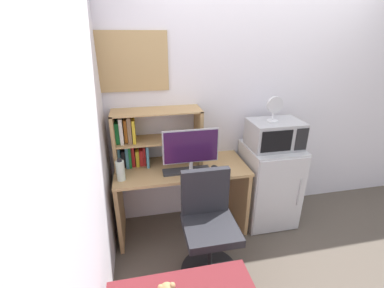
{
  "coord_description": "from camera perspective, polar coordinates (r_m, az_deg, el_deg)",
  "views": [
    {
      "loc": [
        -1.27,
        -2.58,
        1.97
      ],
      "look_at": [
        -0.8,
        -0.31,
        1.0
      ],
      "focal_mm": 24.86,
      "sensor_mm": 36.0,
      "label": 1
    }
  ],
  "objects": [
    {
      "name": "wall_back",
      "position": [
        3.16,
        20.84,
        9.11
      ],
      "size": [
        6.4,
        0.04,
        2.6
      ],
      "primitive_type": "cube",
      "color": "silver",
      "rests_on": "ground_plane"
    },
    {
      "name": "wall_left",
      "position": [
        1.24,
        -26.55,
        -12.78
      ],
      "size": [
        0.04,
        4.4,
        2.6
      ],
      "primitive_type": "cube",
      "color": "silver",
      "rests_on": "ground_plane"
    },
    {
      "name": "desk",
      "position": [
        2.74,
        -2.19,
        -9.1
      ],
      "size": [
        1.29,
        0.56,
        0.75
      ],
      "color": "tan",
      "rests_on": "ground_plane"
    },
    {
      "name": "hutch_bookshelf",
      "position": [
        2.62,
        -10.28,
        1.29
      ],
      "size": [
        0.85,
        0.29,
        0.55
      ],
      "color": "tan",
      "rests_on": "desk"
    },
    {
      "name": "monitor",
      "position": [
        2.4,
        -0.23,
        -1.15
      ],
      "size": [
        0.51,
        0.19,
        0.44
      ],
      "color": "#B7B7BC",
      "rests_on": "desk"
    },
    {
      "name": "keyboard",
      "position": [
        2.54,
        -1.19,
        -5.74
      ],
      "size": [
        0.45,
        0.12,
        0.02
      ],
      "primitive_type": "cube",
      "color": "#333338",
      "rests_on": "desk"
    },
    {
      "name": "computer_mouse",
      "position": [
        2.58,
        4.89,
        -5.13
      ],
      "size": [
        0.07,
        0.1,
        0.04
      ],
      "primitive_type": "ellipsoid",
      "color": "black",
      "rests_on": "desk"
    },
    {
      "name": "water_bottle",
      "position": [
        2.45,
        -15.09,
        -5.47
      ],
      "size": [
        0.08,
        0.08,
        0.21
      ],
      "color": "silver",
      "rests_on": "desk"
    },
    {
      "name": "mini_fridge",
      "position": [
        3.05,
        16.07,
        -8.25
      ],
      "size": [
        0.55,
        0.55,
        0.88
      ],
      "color": "silver",
      "rests_on": "ground_plane"
    },
    {
      "name": "microwave",
      "position": [
        2.81,
        17.31,
        2.01
      ],
      "size": [
        0.52,
        0.37,
        0.28
      ],
      "color": "#ADADB2",
      "rests_on": "mini_fridge"
    },
    {
      "name": "desk_fan",
      "position": [
        2.7,
        17.26,
        7.45
      ],
      "size": [
        0.16,
        0.11,
        0.25
      ],
      "color": "silver",
      "rests_on": "microwave"
    },
    {
      "name": "desk_chair",
      "position": [
        2.37,
        3.56,
        -18.13
      ],
      "size": [
        0.5,
        0.5,
        0.93
      ],
      "color": "black",
      "rests_on": "ground_plane"
    },
    {
      "name": "wall_corkboard",
      "position": [
        2.58,
        -13.44,
        16.74
      ],
      "size": [
        0.71,
        0.02,
        0.53
      ],
      "primitive_type": "cube",
      "color": "tan"
    }
  ]
}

